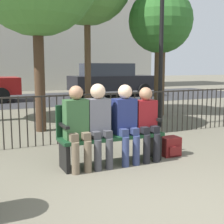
{
  "coord_description": "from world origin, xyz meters",
  "views": [
    {
      "loc": [
        -1.94,
        -2.17,
        1.48
      ],
      "look_at": [
        0.0,
        2.04,
        0.8
      ],
      "focal_mm": 50.0,
      "sensor_mm": 36.0,
      "label": 1
    }
  ],
  "objects_px": {
    "seated_person_2": "(126,119)",
    "parked_car_1": "(111,79)",
    "tree_3": "(161,23)",
    "backpack": "(170,146)",
    "park_bench": "(110,131)",
    "seated_person_1": "(99,121)",
    "lamp_post": "(161,32)",
    "seated_person_3": "(146,120)",
    "seated_person_0": "(77,124)"
  },
  "relations": [
    {
      "from": "seated_person_2",
      "to": "lamp_post",
      "type": "bearing_deg",
      "value": 46.73
    },
    {
      "from": "backpack",
      "to": "parked_car_1",
      "type": "bearing_deg",
      "value": 70.83
    },
    {
      "from": "lamp_post",
      "to": "tree_3",
      "type": "bearing_deg",
      "value": 57.3
    },
    {
      "from": "seated_person_0",
      "to": "seated_person_3",
      "type": "height_order",
      "value": "seated_person_0"
    },
    {
      "from": "seated_person_0",
      "to": "seated_person_2",
      "type": "distance_m",
      "value": 0.78
    },
    {
      "from": "seated_person_2",
      "to": "backpack",
      "type": "distance_m",
      "value": 1.0
    },
    {
      "from": "park_bench",
      "to": "lamp_post",
      "type": "relative_size",
      "value": 0.47
    },
    {
      "from": "seated_person_2",
      "to": "lamp_post",
      "type": "relative_size",
      "value": 0.35
    },
    {
      "from": "seated_person_3",
      "to": "lamp_post",
      "type": "xyz_separation_m",
      "value": [
        1.71,
        2.21,
        1.64
      ]
    },
    {
      "from": "backpack",
      "to": "tree_3",
      "type": "height_order",
      "value": "tree_3"
    },
    {
      "from": "tree_3",
      "to": "lamp_post",
      "type": "xyz_separation_m",
      "value": [
        -1.02,
        -1.59,
        -0.46
      ]
    },
    {
      "from": "tree_3",
      "to": "parked_car_1",
      "type": "bearing_deg",
      "value": 79.0
    },
    {
      "from": "lamp_post",
      "to": "backpack",
      "type": "bearing_deg",
      "value": -119.32
    },
    {
      "from": "park_bench",
      "to": "seated_person_2",
      "type": "distance_m",
      "value": 0.31
    },
    {
      "from": "seated_person_3",
      "to": "tree_3",
      "type": "relative_size",
      "value": 0.31
    },
    {
      "from": "seated_person_1",
      "to": "tree_3",
      "type": "xyz_separation_m",
      "value": [
        3.54,
        3.8,
        2.06
      ]
    },
    {
      "from": "backpack",
      "to": "lamp_post",
      "type": "relative_size",
      "value": 0.09
    },
    {
      "from": "park_bench",
      "to": "seated_person_0",
      "type": "distance_m",
      "value": 0.61
    },
    {
      "from": "lamp_post",
      "to": "parked_car_1",
      "type": "relative_size",
      "value": 0.82
    },
    {
      "from": "seated_person_2",
      "to": "parked_car_1",
      "type": "height_order",
      "value": "parked_car_1"
    },
    {
      "from": "seated_person_1",
      "to": "seated_person_2",
      "type": "relative_size",
      "value": 1.02
    },
    {
      "from": "seated_person_3",
      "to": "park_bench",
      "type": "bearing_deg",
      "value": 167.14
    },
    {
      "from": "park_bench",
      "to": "seated_person_0",
      "type": "relative_size",
      "value": 1.33
    },
    {
      "from": "seated_person_1",
      "to": "seated_person_2",
      "type": "distance_m",
      "value": 0.44
    },
    {
      "from": "park_bench",
      "to": "parked_car_1",
      "type": "distance_m",
      "value": 10.75
    },
    {
      "from": "seated_person_1",
      "to": "lamp_post",
      "type": "bearing_deg",
      "value": 41.18
    },
    {
      "from": "seated_person_2",
      "to": "seated_person_1",
      "type": "bearing_deg",
      "value": 179.83
    },
    {
      "from": "seated_person_0",
      "to": "seated_person_3",
      "type": "xyz_separation_m",
      "value": [
        1.14,
        -0.0,
        -0.03
      ]
    },
    {
      "from": "seated_person_1",
      "to": "backpack",
      "type": "distance_m",
      "value": 1.4
    },
    {
      "from": "seated_person_3",
      "to": "tree_3",
      "type": "xyz_separation_m",
      "value": [
        2.74,
        3.8,
        2.1
      ]
    },
    {
      "from": "seated_person_3",
      "to": "seated_person_0",
      "type": "bearing_deg",
      "value": 179.84
    },
    {
      "from": "seated_person_3",
      "to": "parked_car_1",
      "type": "xyz_separation_m",
      "value": [
        3.92,
        9.89,
        0.19
      ]
    },
    {
      "from": "seated_person_3",
      "to": "seated_person_2",
      "type": "bearing_deg",
      "value": 179.53
    },
    {
      "from": "seated_person_1",
      "to": "parked_car_1",
      "type": "distance_m",
      "value": 10.96
    },
    {
      "from": "seated_person_2",
      "to": "seated_person_3",
      "type": "xyz_separation_m",
      "value": [
        0.36,
        -0.0,
        -0.03
      ]
    },
    {
      "from": "park_bench",
      "to": "seated_person_2",
      "type": "bearing_deg",
      "value": -31.45
    },
    {
      "from": "seated_person_2",
      "to": "park_bench",
      "type": "bearing_deg",
      "value": 148.55
    },
    {
      "from": "seated_person_1",
      "to": "lamp_post",
      "type": "xyz_separation_m",
      "value": [
        2.52,
        2.2,
        1.59
      ]
    },
    {
      "from": "backpack",
      "to": "lamp_post",
      "type": "distance_m",
      "value": 3.28
    },
    {
      "from": "seated_person_1",
      "to": "seated_person_3",
      "type": "distance_m",
      "value": 0.81
    },
    {
      "from": "seated_person_3",
      "to": "backpack",
      "type": "distance_m",
      "value": 0.7
    },
    {
      "from": "backpack",
      "to": "park_bench",
      "type": "bearing_deg",
      "value": 174.74
    },
    {
      "from": "seated_person_0",
      "to": "seated_person_1",
      "type": "bearing_deg",
      "value": 0.19
    },
    {
      "from": "seated_person_0",
      "to": "lamp_post",
      "type": "xyz_separation_m",
      "value": [
        2.85,
        2.2,
        1.61
      ]
    },
    {
      "from": "park_bench",
      "to": "parked_car_1",
      "type": "bearing_deg",
      "value": 65.3
    },
    {
      "from": "seated_person_2",
      "to": "seated_person_3",
      "type": "bearing_deg",
      "value": -0.47
    },
    {
      "from": "lamp_post",
      "to": "park_bench",
      "type": "bearing_deg",
      "value": -137.71
    },
    {
      "from": "lamp_post",
      "to": "parked_car_1",
      "type": "xyz_separation_m",
      "value": [
        2.21,
        7.69,
        -1.45
      ]
    },
    {
      "from": "tree_3",
      "to": "seated_person_0",
      "type": "bearing_deg",
      "value": -135.57
    },
    {
      "from": "park_bench",
      "to": "seated_person_1",
      "type": "bearing_deg",
      "value": -151.84
    }
  ]
}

